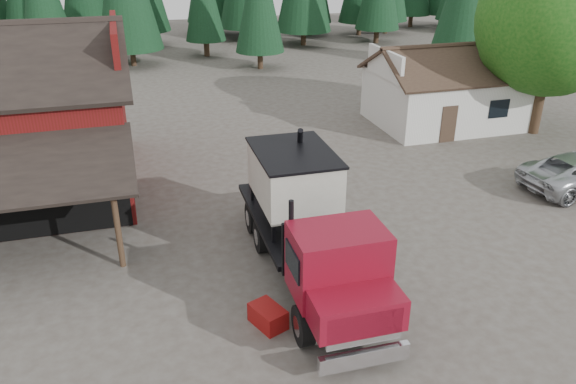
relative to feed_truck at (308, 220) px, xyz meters
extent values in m
plane|color=#4A433A|center=(-0.29, 0.16, -2.05)|extent=(120.00, 120.00, 0.00)
cube|color=#611011|center=(-5.29, 10.16, 3.95)|extent=(0.25, 7.00, 2.00)
cylinder|color=#382619|center=(-5.89, 2.26, -0.65)|extent=(0.20, 0.20, 2.80)
cube|color=silver|center=(12.71, 13.16, -0.55)|extent=(8.00, 6.00, 3.00)
cube|color=#38281E|center=(12.71, 11.66, 1.70)|extent=(8.60, 3.42, 1.80)
cube|color=#38281E|center=(12.71, 14.66, 1.70)|extent=(8.60, 3.42, 1.80)
cube|color=silver|center=(8.71, 13.16, 1.70)|extent=(0.20, 4.20, 1.50)
cube|color=silver|center=(16.71, 13.16, 1.70)|extent=(0.20, 4.20, 1.50)
cube|color=#38281E|center=(11.21, 10.14, -1.05)|extent=(0.90, 0.06, 2.00)
cube|color=black|center=(14.21, 10.14, -0.45)|extent=(1.20, 0.06, 1.00)
cylinder|color=#382619|center=(16.71, 10.16, -0.45)|extent=(0.60, 0.60, 3.20)
sphere|color=#154F12|center=(16.71, 10.16, 4.15)|extent=(8.00, 8.00, 8.00)
sphere|color=#154F12|center=(15.51, 10.96, 2.95)|extent=(4.40, 4.40, 4.40)
cylinder|color=#382619|center=(5.71, 30.16, -1.25)|extent=(0.44, 0.44, 1.60)
cylinder|color=#382619|center=(21.71, 26.16, -1.25)|extent=(0.44, 0.44, 1.60)
cylinder|color=#382619|center=(-4.29, 34.16, -1.25)|extent=(0.44, 0.44, 1.60)
cylinder|color=black|center=(-1.16, -3.20, -1.46)|extent=(0.39, 1.17, 1.17)
cylinder|color=black|center=(1.07, -3.23, -1.46)|extent=(0.39, 1.17, 1.17)
cylinder|color=black|center=(-1.10, 1.89, -1.46)|extent=(0.39, 1.17, 1.17)
cylinder|color=black|center=(1.13, 1.87, -1.46)|extent=(0.39, 1.17, 1.17)
cylinder|color=black|center=(-1.08, 3.38, -1.46)|extent=(0.39, 1.17, 1.17)
cylinder|color=black|center=(1.15, 3.35, -1.46)|extent=(0.39, 1.17, 1.17)
cube|color=black|center=(-0.01, 0.18, -1.04)|extent=(1.28, 9.14, 0.42)
cube|color=silver|center=(-0.07, -4.86, -1.46)|extent=(2.44, 0.22, 0.48)
cube|color=silver|center=(-0.07, -4.75, -0.61)|extent=(2.02, 0.13, 0.96)
cube|color=maroon|center=(-0.06, -4.12, -0.46)|extent=(2.41, 1.41, 0.90)
cube|color=maroon|center=(-0.04, -2.74, 0.13)|extent=(2.57, 1.84, 1.96)
cube|color=black|center=(-0.05, -3.59, 0.45)|extent=(2.23, 0.11, 0.96)
cylinder|color=black|center=(-1.09, -1.77, 0.71)|extent=(0.15, 0.15, 1.91)
cube|color=black|center=(-0.03, -1.67, 0.08)|extent=(2.60, 0.16, 1.70)
cube|color=black|center=(0.01, 1.67, -0.75)|extent=(2.78, 6.19, 0.17)
cube|color=beige|center=(0.01, 1.67, 0.82)|extent=(2.49, 3.53, 1.70)
cone|color=beige|center=(0.01, 1.67, -0.24)|extent=(2.36, 2.36, 0.74)
cube|color=black|center=(0.01, 1.67, 1.69)|extent=(2.59, 3.64, 0.08)
cylinder|color=black|center=(0.67, 3.15, 0.71)|extent=(0.82, 2.31, 3.24)
cube|color=maroon|center=(-0.59, 4.22, -0.46)|extent=(0.65, 0.86, 0.48)
cylinder|color=silver|center=(1.19, -2.06, -1.15)|extent=(0.61, 1.07, 0.59)
cube|color=maroon|center=(-1.91, -2.18, -1.75)|extent=(1.06, 1.28, 0.60)
camera|label=1|loc=(-5.01, -14.96, 8.38)|focal=35.00mm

